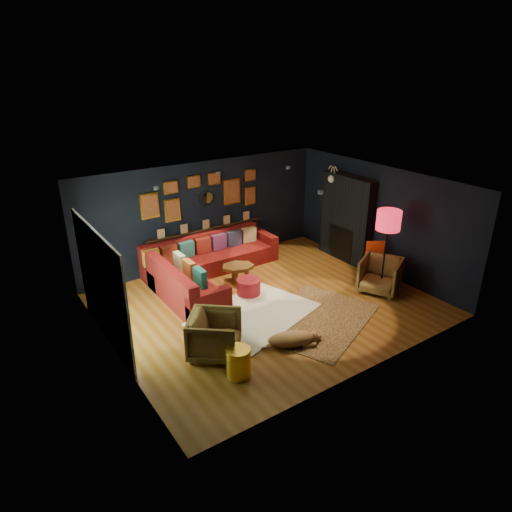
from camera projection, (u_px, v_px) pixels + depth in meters
floor at (268, 305)px, 9.75m from camera, size 6.50×6.50×0.00m
room_walls at (269, 235)px, 9.12m from camera, size 6.50×6.50×6.50m
sectional at (202, 268)px, 10.68m from camera, size 3.41×2.69×0.86m
ledge at (206, 229)px, 11.42m from camera, size 3.20×0.12×0.04m
gallery_wall at (203, 194)px, 11.09m from camera, size 3.15×0.04×1.02m
sunburst_mirror at (207, 198)px, 11.20m from camera, size 0.47×0.16×0.47m
fireplace at (346, 222)px, 11.63m from camera, size 0.31×1.60×2.20m
deer_head at (337, 178)px, 11.62m from camera, size 0.50×0.28×0.45m
sliding_door at (102, 287)px, 8.11m from camera, size 0.06×2.80×2.20m
ceiling_spots at (246, 179)px, 9.35m from camera, size 3.30×2.50×0.06m
shag_rug at (254, 314)px, 9.35m from camera, size 2.82×2.39×0.03m
leopard_rug at (317, 319)px, 9.18m from camera, size 2.99×2.62×0.01m
coffee_table at (238, 268)px, 10.63m from camera, size 0.92×0.80×0.39m
pouf at (248, 286)px, 10.08m from camera, size 0.53×0.53×0.35m
armchair_left at (215, 333)px, 7.94m from camera, size 1.15×1.16×0.87m
armchair_right at (380, 274)px, 10.17m from camera, size 1.08×1.10×0.86m
gold_stool at (238, 362)px, 7.47m from camera, size 0.41×0.41×0.51m
orange_chair at (376, 258)px, 10.65m from camera, size 0.61×0.61×0.94m
floor_lamp at (388, 223)px, 9.72m from camera, size 0.52×0.52×1.90m
dog at (291, 336)px, 8.27m from camera, size 1.31×0.99×0.37m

